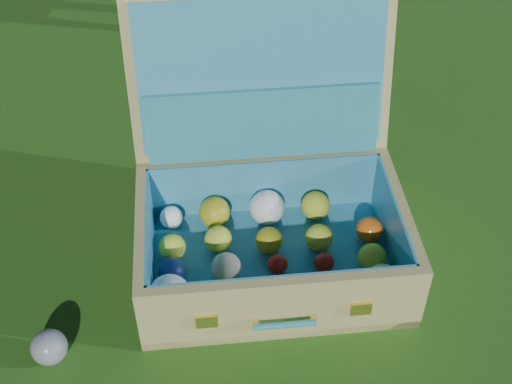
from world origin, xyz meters
The scene contains 3 objects.
ground centered at (0.00, 0.00, 0.00)m, with size 60.00×60.00×0.00m, color #215114.
stray_ball centered at (-0.52, -0.04, 0.04)m, with size 0.08×0.08×0.08m, color teal.
suitcase centered at (0.05, 0.04, 0.16)m, with size 0.77×0.72×0.58m.
Camera 1 is at (-0.54, -1.01, 1.30)m, focal length 50.00 mm.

